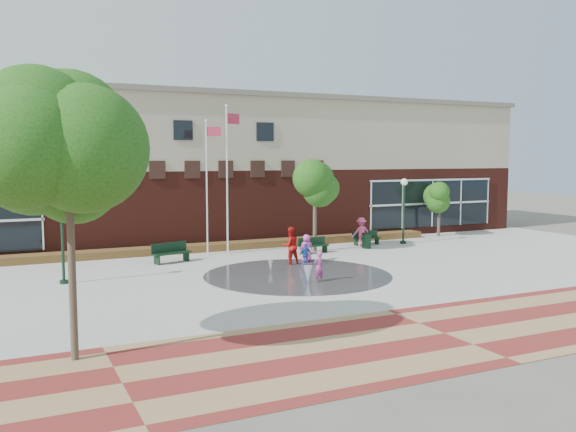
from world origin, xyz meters
name	(u,v)px	position (x,y,z in m)	size (l,w,h in m)	color
ground	(330,289)	(0.00, 0.00, 0.00)	(120.00, 120.00, 0.00)	#666056
plaza_concrete	(288,272)	(0.00, 4.00, 0.00)	(46.00, 18.00, 0.01)	#A8A8A0
paver_band	(444,334)	(0.00, -7.00, 0.00)	(46.00, 6.00, 0.01)	maroon
splash_pad	(298,276)	(0.00, 3.00, 0.00)	(8.40, 8.40, 0.01)	#383A3D
library_building	(200,167)	(0.00, 17.48, 4.64)	(44.40, 10.40, 9.20)	#501D16
flower_bed	(232,249)	(0.00, 11.60, 0.00)	(26.00, 1.20, 0.40)	maroon
flagpole_left	(207,180)	(-1.83, 10.24, 4.06)	(0.82, 0.33, 7.30)	white
flagpole_right	(228,171)	(-0.67, 10.25, 4.54)	(0.94, 0.42, 8.12)	white
lamp_left	(62,228)	(-9.65, 5.56, 2.34)	(0.40, 0.40, 3.77)	black
lamp_right	(404,203)	(10.28, 9.22, 2.48)	(0.42, 0.42, 4.00)	black
bench_left	(172,257)	(-4.27, 8.64, 0.33)	(2.10, 1.14, 1.02)	black
bench_mid	(314,249)	(3.56, 8.22, 0.29)	(1.81, 0.69, 0.89)	black
bench_right	(366,240)	(7.95, 9.76, 0.28)	(1.76, 0.59, 0.87)	black
trash_can	(366,241)	(7.18, 8.53, 0.46)	(0.56, 0.56, 0.91)	black
tree_big_left	(68,162)	(-10.31, -4.76, 5.17)	(4.52, 4.52, 7.23)	#403329
tree_mid	(315,185)	(3.94, 8.82, 3.76)	(3.06, 3.06, 5.17)	#403329
tree_small_right	(439,195)	(14.61, 11.21, 2.80)	(2.24, 2.24, 3.83)	#403329
water_jet_a	(308,284)	(-0.39, 1.23, 0.00)	(0.37, 0.37, 0.72)	white
water_jet_b	(270,272)	(-0.76, 4.28, 0.00)	(0.23, 0.23, 0.51)	white
child_splash	(319,267)	(0.18, 1.33, 0.66)	(0.48, 0.31, 1.32)	#C04694
adult_red	(290,246)	(0.90, 5.62, 0.94)	(0.92, 0.71, 1.89)	#B61311
adult_pink	(307,248)	(2.00, 6.02, 0.70)	(0.69, 0.45, 1.41)	#F14BC8
child_blue	(306,255)	(1.43, 5.03, 0.56)	(0.65, 0.27, 1.11)	#2854B3
person_bench	(361,232)	(7.38, 9.43, 0.87)	(1.12, 0.64, 1.73)	#E54980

